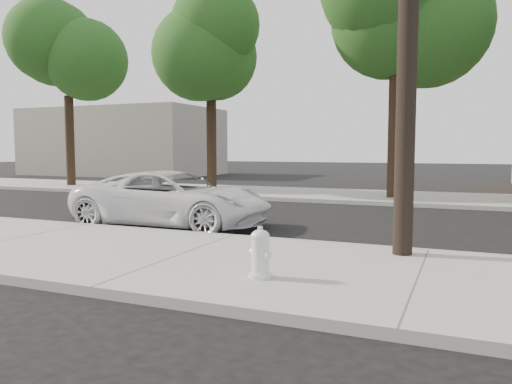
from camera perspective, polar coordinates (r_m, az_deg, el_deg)
ground at (r=12.72m, az=1.45°, el=-4.08°), size 120.00×120.00×0.00m
near_sidewalk at (r=8.91m, az=-8.85°, el=-7.58°), size 90.00×4.40×0.15m
far_sidewalk at (r=20.79m, az=10.09°, el=-0.41°), size 90.00×5.00×0.15m
curb_near at (r=10.80m, az=-2.66°, el=-5.31°), size 90.00×0.12×0.16m
building_far at (r=40.12m, az=-14.90°, el=5.54°), size 14.00×8.00×5.00m
tree_a at (r=27.21m, az=-20.67°, el=14.25°), size 4.65×4.50×9.00m
tree_b at (r=22.70m, az=-4.93°, el=15.50°), size 4.34×4.20×8.45m
tree_c at (r=20.07m, az=16.35°, el=18.94°), size 4.96×4.80×9.55m
police_cruiser at (r=13.05m, az=-9.51°, el=-0.75°), size 5.25×2.60×1.43m
fire_hydrant at (r=7.23m, az=0.49°, el=-7.14°), size 0.38×0.34×0.70m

